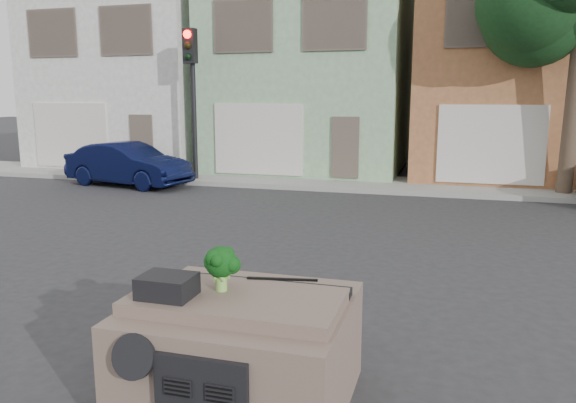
% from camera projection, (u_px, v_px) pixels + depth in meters
% --- Properties ---
extents(ground_plane, '(120.00, 120.00, 0.00)m').
position_uv_depth(ground_plane, '(316.00, 296.00, 8.27)').
color(ground_plane, '#303033').
rests_on(ground_plane, ground).
extents(sidewalk, '(40.00, 3.00, 0.15)m').
position_uv_depth(sidewalk, '(392.00, 185.00, 18.16)').
color(sidewalk, gray).
rests_on(sidewalk, ground).
extents(townhouse_white, '(7.20, 8.20, 7.55)m').
position_uv_depth(townhouse_white, '(148.00, 76.00, 24.28)').
color(townhouse_white, silver).
rests_on(townhouse_white, ground).
extents(townhouse_mint, '(7.20, 8.20, 7.55)m').
position_uv_depth(townhouse_mint, '(316.00, 74.00, 22.21)').
color(townhouse_mint, '#8CB489').
rests_on(townhouse_mint, ground).
extents(townhouse_tan, '(7.20, 8.20, 7.55)m').
position_uv_depth(townhouse_tan, '(519.00, 71.00, 20.14)').
color(townhouse_tan, '#A2653D').
rests_on(townhouse_tan, ground).
extents(navy_sedan, '(4.50, 2.30, 1.41)m').
position_uv_depth(navy_sedan, '(129.00, 186.00, 18.46)').
color(navy_sedan, '#0A1035').
rests_on(navy_sedan, ground).
extents(traffic_signal, '(0.40, 0.40, 5.10)m').
position_uv_depth(traffic_signal, '(193.00, 107.00, 18.55)').
color(traffic_signal, black).
rests_on(traffic_signal, ground).
extents(car_dashboard, '(2.00, 1.80, 1.12)m').
position_uv_depth(car_dashboard, '(243.00, 346.00, 5.33)').
color(car_dashboard, '#6F5A4E').
rests_on(car_dashboard, ground).
extents(instrument_hump, '(0.48, 0.38, 0.20)m').
position_uv_depth(instrument_hump, '(167.00, 286.00, 5.04)').
color(instrument_hump, black).
rests_on(instrument_hump, car_dashboard).
extents(wiper_arm, '(0.69, 0.15, 0.02)m').
position_uv_depth(wiper_arm, '(282.00, 279.00, 5.51)').
color(wiper_arm, black).
rests_on(wiper_arm, car_dashboard).
extents(broccoli, '(0.37, 0.37, 0.43)m').
position_uv_depth(broccoli, '(221.00, 268.00, 5.18)').
color(broccoli, '#0B350D').
rests_on(broccoli, car_dashboard).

